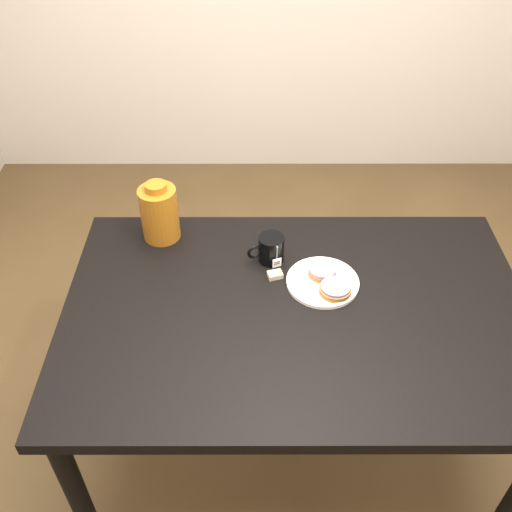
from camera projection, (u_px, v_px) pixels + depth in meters
name	position (u px, v px, depth m)	size (l,w,h in m)	color
ground_plane	(288.00, 443.00, 2.19)	(4.00, 4.00, 0.00)	brown
table	(296.00, 327.00, 1.75)	(1.40, 0.90, 0.75)	black
plate	(323.00, 281.00, 1.77)	(0.23, 0.23, 0.02)	white
bagel_back	(322.00, 271.00, 1.78)	(0.12, 0.12, 0.03)	brown
bagel_front	(335.00, 289.00, 1.73)	(0.14, 0.14, 0.03)	brown
mug	(271.00, 249.00, 1.83)	(0.13, 0.11, 0.09)	black
teabag_pouch	(275.00, 275.00, 1.80)	(0.04, 0.03, 0.02)	#C6B793
bagel_package	(159.00, 213.00, 1.89)	(0.13, 0.13, 0.21)	brown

